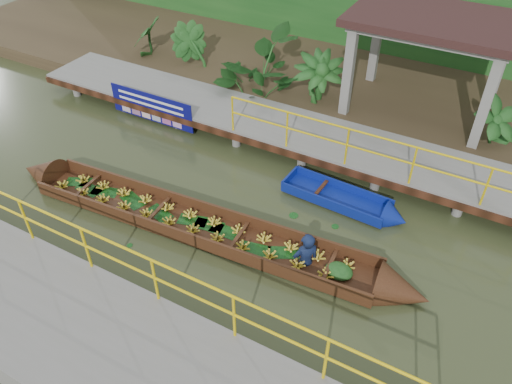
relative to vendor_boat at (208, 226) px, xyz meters
The scene contains 10 objects.
ground 0.73m from the vendor_boat, 111.71° to the left, with size 80.00×80.00×0.00m, color #2C341A.
land_strip 8.16m from the vendor_boat, 91.83° to the left, with size 30.00×8.00×0.45m, color #35291A.
far_dock 4.10m from the vendor_boat, 93.37° to the left, with size 16.00×2.06×1.66m.
near_dock 3.62m from the vendor_boat, 78.21° to the right, with size 18.00×2.40×1.73m.
pavilion 7.92m from the vendor_boat, 68.49° to the left, with size 4.40×3.00×3.00m.
foliage_backdrop 10.81m from the vendor_boat, 91.40° to the left, with size 30.00×0.80×4.00m, color #164416.
vendor_boat is the anchor object (origin of this frame).
moored_blue_boat 3.69m from the vendor_boat, 40.07° to the left, with size 3.08×0.97×0.72m.
blue_banner 5.08m from the vendor_boat, 141.85° to the left, with size 2.86×0.04×0.89m.
tropical_plants 6.04m from the vendor_boat, 93.17° to the left, with size 14.15×1.15×1.44m.
Camera 1 is at (5.11, -7.22, 7.80)m, focal length 35.00 mm.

